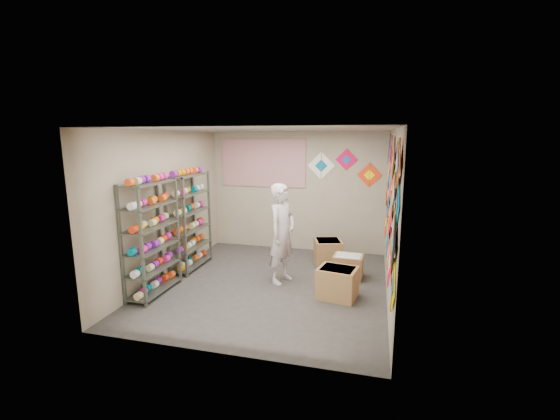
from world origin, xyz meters
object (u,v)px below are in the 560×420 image
(carton_b, at_px, (348,267))
(carton_c, at_px, (328,252))
(shelf_rack_back, at_px, (190,221))
(carton_a, at_px, (337,283))
(shopkeeper, at_px, (282,234))
(shelf_rack_front, at_px, (152,238))

(carton_b, height_order, carton_c, carton_c)
(shelf_rack_back, bearing_deg, carton_a, -13.51)
(shelf_rack_back, distance_m, shopkeeper, 1.96)
(shopkeeper, relative_size, carton_c, 3.08)
(shelf_rack_back, distance_m, carton_c, 2.87)
(shelf_rack_back, distance_m, carton_b, 3.19)
(shopkeeper, xyz_separation_m, carton_a, (1.05, -0.46, -0.64))
(carton_a, xyz_separation_m, carton_b, (0.10, 0.93, -0.03))
(shelf_rack_front, xyz_separation_m, shelf_rack_back, (0.00, 1.30, 0.00))
(shelf_rack_back, bearing_deg, shelf_rack_front, -90.00)
(shelf_rack_front, distance_m, carton_b, 3.52)
(carton_a, height_order, carton_c, carton_c)
(shopkeeper, xyz_separation_m, carton_b, (1.15, 0.47, -0.68))
(shopkeeper, height_order, carton_a, shopkeeper)
(shopkeeper, height_order, carton_c, shopkeeper)
(shelf_rack_back, height_order, carton_c, shelf_rack_back)
(shelf_rack_back, xyz_separation_m, carton_b, (3.09, 0.21, -0.73))
(shopkeeper, bearing_deg, shelf_rack_front, 137.35)
(shelf_rack_front, relative_size, shelf_rack_back, 1.00)
(shopkeeper, distance_m, carton_b, 1.41)
(carton_c, bearing_deg, shelf_rack_back, -177.13)
(carton_b, relative_size, carton_c, 0.91)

